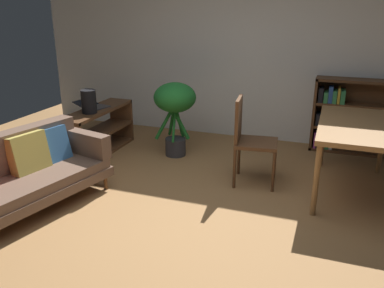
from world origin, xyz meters
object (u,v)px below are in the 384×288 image
Objects in this scene: media_console at (98,131)px; desk_speaker at (89,102)px; dining_table at (357,131)px; open_laptop at (93,106)px; bookshelf at (351,116)px; dining_chair_near at (249,137)px; potted_floor_plant at (175,105)px; fabric_couch at (17,173)px.

media_console is 4.42× the size of desk_speaker.
desk_speaker is 0.21× the size of dining_table.
bookshelf is at bearing 19.70° from open_laptop.
bookshelf is (3.31, 1.19, -0.14)m from open_laptop.
dining_chair_near is at bearing -1.12° from desk_speaker.
potted_floor_plant is at bearing 10.66° from open_laptop.
bookshelf is at bearing 23.97° from potted_floor_plant.
potted_floor_plant is at bearing -156.03° from bookshelf.
dining_chair_near reaches higher than dining_table.
fabric_couch is 4.23m from bookshelf.
desk_speaker reaches higher than open_laptop.
open_laptop is 0.34× the size of dining_table.
desk_speaker is (0.03, -0.20, 0.46)m from media_console.
potted_floor_plant reaches higher than desk_speaker.
open_laptop is at bearing -160.30° from bookshelf.
desk_speaker is at bearing -178.40° from dining_table.
dining_chair_near is at bearing -173.31° from dining_table.
media_console is 3.25m from dining_table.
bookshelf reaches higher than open_laptop.
open_laptop is 0.49× the size of potted_floor_plant.
open_laptop is 0.41× the size of bookshelf.
bookshelf reaches higher than dining_table.
bookshelf reaches higher than potted_floor_plant.
desk_speaker is 0.30× the size of dining_chair_near.
bookshelf reaches higher than media_console.
dining_chair_near reaches higher than fabric_couch.
media_console is at bearing -158.64° from bookshelf.
desk_speaker is at bearing -155.40° from bookshelf.
potted_floor_plant is at bearing 154.73° from dining_chair_near.
dining_chair_near is (1.10, -0.52, -0.15)m from potted_floor_plant.
bookshelf is at bearing 90.81° from dining_table.
bookshelf is at bearing 24.60° from desk_speaker.
dining_table is 1.46× the size of dining_chair_near.
fabric_couch is 1.88× the size of dining_chair_near.
dining_chair_near is (1.98, 1.41, 0.16)m from fabric_couch.
bookshelf reaches higher than desk_speaker.
dining_chair_near reaches higher than open_laptop.
dining_table is at bearing 1.60° from desk_speaker.
media_console is 2.70× the size of open_laptop.
media_console is 1.13m from potted_floor_plant.
media_console is 2.15m from dining_chair_near.
bookshelf is at bearing 53.99° from dining_chair_near.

